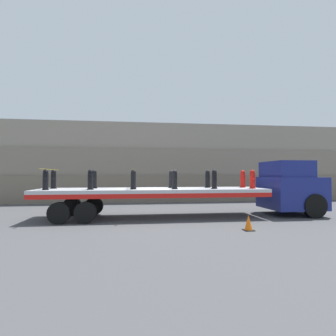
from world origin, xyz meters
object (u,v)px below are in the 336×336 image
flatbed_trailer (140,194)px  fire_hydrant_black_far_1 (94,179)px  fire_hydrant_black_far_3 (171,179)px  fire_hydrant_black_near_4 (214,179)px  truck_cab (292,188)px  fire_hydrant_black_near_2 (133,180)px  fire_hydrant_black_far_0 (54,179)px  fire_hydrant_black_far_2 (133,179)px  fire_hydrant_red_near_5 (252,179)px  fire_hydrant_red_far_5 (243,179)px  traffic_cone (248,223)px  fire_hydrant_black_near_3 (175,180)px  fire_hydrant_black_near_0 (46,180)px  fire_hydrant_black_far_4 (208,179)px  fire_hydrant_black_near_1 (90,180)px

flatbed_trailer → fire_hydrant_black_far_1: bearing=165.8°
fire_hydrant_black_far_3 → fire_hydrant_black_near_4: 2.22m
truck_cab → fire_hydrant_black_near_2: 8.17m
fire_hydrant_black_far_0 → fire_hydrant_black_far_2: 3.82m
fire_hydrant_black_near_4 → fire_hydrant_red_near_5: (1.91, 0.00, 0.00)m
fire_hydrant_black_far_1 → fire_hydrant_black_far_3: size_ratio=1.00×
fire_hydrant_black_far_2 → fire_hydrant_red_far_5: size_ratio=1.00×
fire_hydrant_black_far_1 → traffic_cone: bearing=-32.8°
fire_hydrant_black_near_2 → fire_hydrant_black_far_3: 2.22m
fire_hydrant_black_far_3 → fire_hydrant_black_near_2: bearing=-149.2°
fire_hydrant_black_near_3 → fire_hydrant_black_near_2: bearing=180.0°
fire_hydrant_black_far_0 → traffic_cone: fire_hydrant_black_far_0 is taller
fire_hydrant_black_far_2 → fire_hydrant_red_far_5: same height
flatbed_trailer → fire_hydrant_black_far_0: bearing=172.2°
fire_hydrant_black_far_1 → fire_hydrant_black_near_4: bearing=-11.2°
fire_hydrant_black_near_0 → traffic_cone: bearing=-19.3°
flatbed_trailer → fire_hydrant_black_far_4: size_ratio=11.84×
fire_hydrant_black_near_0 → fire_hydrant_black_far_0: size_ratio=1.00×
traffic_cone → fire_hydrant_black_near_0: bearing=160.7°
fire_hydrant_black_far_3 → fire_hydrant_red_near_5: size_ratio=1.00×
fire_hydrant_red_far_5 → fire_hydrant_black_near_1: bearing=-171.5°
fire_hydrant_black_near_4 → fire_hydrant_black_far_4: (0.00, 1.14, 0.00)m
fire_hydrant_black_far_0 → fire_hydrant_black_near_2: size_ratio=1.00×
flatbed_trailer → fire_hydrant_black_near_0: 4.25m
fire_hydrant_black_near_0 → fire_hydrant_black_far_1: (1.91, 1.14, 0.00)m
fire_hydrant_black_near_1 → fire_hydrant_black_far_1: (0.00, 1.14, 0.00)m
fire_hydrant_black_far_2 → fire_hydrant_black_near_4: (3.82, -1.14, 0.00)m
fire_hydrant_black_far_4 → fire_hydrant_black_far_1: bearing=180.0°
truck_cab → fire_hydrant_black_near_1: 10.08m
fire_hydrant_black_near_0 → fire_hydrant_black_near_1: same height
fire_hydrant_black_near_4 → fire_hydrant_red_far_5: (1.91, 1.14, 0.00)m
flatbed_trailer → fire_hydrant_black_near_3: fire_hydrant_black_near_3 is taller
truck_cab → fire_hydrant_black_far_3: bearing=174.8°
fire_hydrant_black_near_4 → fire_hydrant_black_near_2: bearing=180.0°
fire_hydrant_black_far_0 → fire_hydrant_black_near_3: size_ratio=1.00×
flatbed_trailer → fire_hydrant_black_far_0: fire_hydrant_black_far_0 is taller
fire_hydrant_black_far_3 → fire_hydrant_black_far_4: size_ratio=1.00×
fire_hydrant_black_far_4 → fire_hydrant_black_far_3: bearing=180.0°
fire_hydrant_red_far_5 → fire_hydrant_black_far_2: bearing=180.0°
fire_hydrant_black_near_4 → truck_cab: bearing=7.5°
fire_hydrant_black_near_3 → fire_hydrant_black_near_1: bearing=180.0°
fire_hydrant_black_far_0 → traffic_cone: bearing=-26.2°
fire_hydrant_black_near_0 → fire_hydrant_black_far_1: 2.22m
flatbed_trailer → truck_cab: bearing=0.0°
fire_hydrant_black_near_1 → fire_hydrant_black_near_3: bearing=0.0°
flatbed_trailer → fire_hydrant_black_near_2: size_ratio=11.84×
fire_hydrant_black_far_0 → fire_hydrant_black_far_1: bearing=0.0°
fire_hydrant_black_far_3 → fire_hydrant_black_far_0: bearing=180.0°
fire_hydrant_black_far_3 → traffic_cone: size_ratio=1.59×
fire_hydrant_black_far_3 → traffic_cone: (2.32, -3.96, -1.56)m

